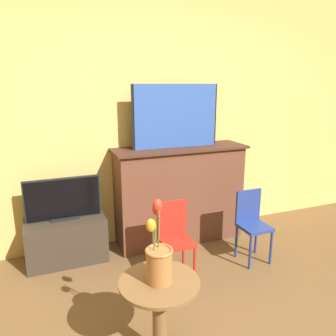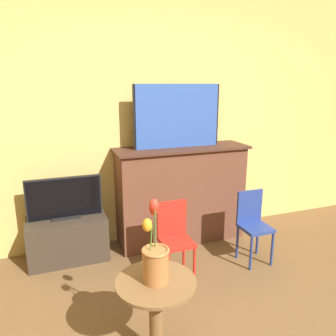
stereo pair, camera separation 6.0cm
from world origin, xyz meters
name	(u,v)px [view 1 (the left image)]	position (x,y,z in m)	size (l,w,h in m)	color
wall_back	(141,114)	(0.00, 2.13, 1.35)	(8.00, 0.06, 2.70)	#E0BC66
fireplace_mantel	(179,193)	(0.35, 1.90, 0.53)	(1.40, 0.43, 1.03)	brown
painting	(176,116)	(0.30, 1.91, 1.34)	(0.91, 0.03, 0.63)	black
tv_stand	(67,239)	(-0.84, 1.88, 0.21)	(0.73, 0.39, 0.42)	#382D23
tv_monitor	(63,199)	(-0.84, 1.89, 0.62)	(0.69, 0.12, 0.40)	black
chair_red	(175,235)	(0.02, 1.25, 0.39)	(0.26, 0.26, 0.68)	red
chair_blue	(252,221)	(0.82, 1.27, 0.39)	(0.26, 0.26, 0.68)	navy
side_table	(160,309)	(-0.41, 0.46, 0.35)	(0.48, 0.48, 0.54)	brown
vase_tulips	(159,258)	(-0.41, 0.47, 0.68)	(0.16, 0.21, 0.48)	#AD6B38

